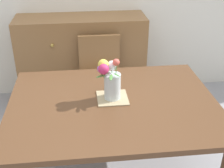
{
  "coord_description": "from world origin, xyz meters",
  "views": [
    {
      "loc": [
        -0.21,
        -1.83,
        1.87
      ],
      "look_at": [
        -0.0,
        0.05,
        0.86
      ],
      "focal_mm": 48.08,
      "sensor_mm": 36.0,
      "label": 1
    }
  ],
  "objects": [
    {
      "name": "chair_far",
      "position": [
        -0.02,
        0.91,
        0.52
      ],
      "size": [
        0.42,
        0.42,
        0.9
      ],
      "rotation": [
        0.0,
        0.0,
        3.14
      ],
      "color": "olive",
      "rests_on": "ground_plane"
    },
    {
      "name": "dining_table",
      "position": [
        0.0,
        0.0,
        0.66
      ],
      "size": [
        1.5,
        1.14,
        0.74
      ],
      "color": "brown",
      "rests_on": "ground_plane"
    },
    {
      "name": "placemat",
      "position": [
        -0.0,
        0.05,
        0.75
      ],
      "size": [
        0.22,
        0.22,
        0.01
      ],
      "primitive_type": "cube",
      "color": "tan",
      "rests_on": "dining_table"
    },
    {
      "name": "dresser",
      "position": [
        -0.2,
        1.33,
        0.5
      ],
      "size": [
        1.4,
        0.47,
        1.0
      ],
      "color": "olive",
      "rests_on": "ground_plane"
    },
    {
      "name": "flower_vase",
      "position": [
        -0.02,
        0.05,
        0.9
      ],
      "size": [
        0.18,
        0.17,
        0.31
      ],
      "color": "silver",
      "rests_on": "placemat"
    }
  ]
}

